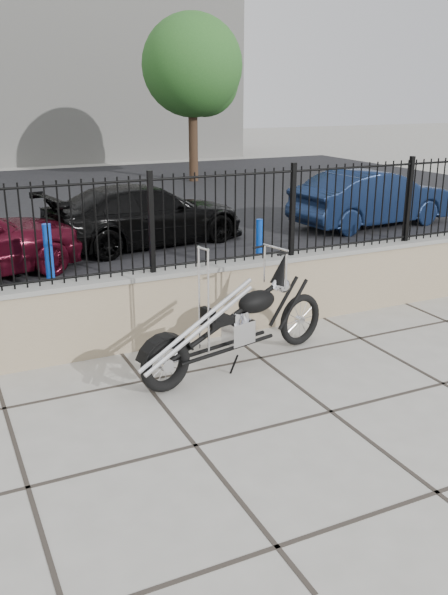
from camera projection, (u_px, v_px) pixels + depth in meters
ground_plane at (331, 412)px, 6.41m from camera, size 90.00×90.00×0.00m
parking_lot at (67, 211)px, 17.13m from camera, size 30.00×30.00×0.00m
retaining_wall at (225, 298)px, 8.40m from camera, size 14.00×0.36×0.96m
iron_fence at (225, 218)px, 8.06m from camera, size 14.00×0.08×1.20m
chopper_motorcycle at (235, 305)px, 7.21m from camera, size 2.62×1.07×1.55m
car_black at (145, 215)px, 13.16m from camera, size 4.59×2.47×1.27m
car_blue at (372, 198)px, 15.00m from camera, size 4.17×1.72×1.34m
bollard_a at (49, 259)px, 9.98m from camera, size 0.17×0.17×1.13m
bollard_b at (259, 246)px, 11.17m from camera, size 0.13×0.13×0.97m
tree_right at (192, 61)px, 21.46m from camera, size 3.45×3.45×5.83m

